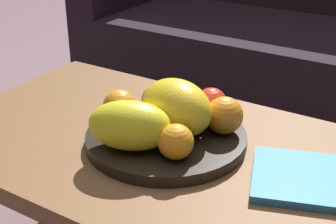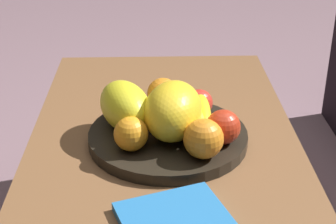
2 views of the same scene
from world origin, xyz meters
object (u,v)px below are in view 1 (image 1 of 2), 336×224
(couch, at_px, (304,48))
(orange_front, at_px, (224,115))
(orange_right, at_px, (120,106))
(magazine, at_px, (321,180))
(banana_bunch, at_px, (177,107))
(apple_front, at_px, (155,100))
(coffee_table, at_px, (164,162))
(orange_left, at_px, (176,142))
(apple_right, at_px, (211,104))
(melon_large_front, at_px, (176,108))
(melon_smaller_beside, at_px, (130,125))
(fruit_bowl, at_px, (168,138))

(couch, xyz_separation_m, orange_front, (0.13, -0.97, 0.15))
(orange_right, xyz_separation_m, magazine, (0.44, 0.03, -0.05))
(orange_right, xyz_separation_m, banana_bunch, (0.10, 0.07, -0.01))
(apple_front, bearing_deg, couch, 86.83)
(orange_front, height_order, apple_front, orange_front)
(coffee_table, height_order, couch, couch)
(orange_left, height_order, apple_front, orange_left)
(apple_right, bearing_deg, melon_large_front, -105.95)
(couch, height_order, melon_large_front, couch)
(orange_right, bearing_deg, magazine, 3.37)
(coffee_table, xyz_separation_m, orange_left, (0.07, -0.07, 0.10))
(orange_left, bearing_deg, orange_right, 159.23)
(apple_front, height_order, banana_bunch, same)
(orange_right, distance_m, banana_bunch, 0.13)
(melon_large_front, xyz_separation_m, orange_front, (0.08, 0.06, -0.02))
(coffee_table, bearing_deg, melon_smaller_beside, -107.39)
(couch, distance_m, apple_front, 0.98)
(melon_smaller_beside, xyz_separation_m, orange_right, (-0.09, 0.09, -0.01))
(orange_left, bearing_deg, couch, 94.76)
(melon_large_front, distance_m, orange_right, 0.14)
(apple_right, bearing_deg, fruit_bowl, -111.09)
(melon_large_front, distance_m, melon_smaller_beside, 0.11)
(coffee_table, height_order, apple_front, apple_front)
(fruit_bowl, distance_m, magazine, 0.32)
(orange_front, distance_m, orange_left, 0.15)
(coffee_table, relative_size, orange_front, 12.90)
(fruit_bowl, xyz_separation_m, melon_large_front, (0.01, 0.01, 0.07))
(fruit_bowl, bearing_deg, melon_smaller_beside, -108.50)
(melon_large_front, bearing_deg, couch, 92.32)
(coffee_table, bearing_deg, apple_front, 133.35)
(apple_front, relative_size, apple_right, 0.86)
(fruit_bowl, height_order, orange_left, orange_left)
(orange_right, relative_size, apple_right, 1.02)
(melon_smaller_beside, height_order, orange_left, melon_smaller_beside)
(coffee_table, bearing_deg, melon_large_front, 44.77)
(orange_front, bearing_deg, couch, 97.34)
(melon_large_front, relative_size, orange_right, 2.24)
(apple_front, height_order, apple_right, apple_right)
(melon_smaller_beside, relative_size, magazine, 0.68)
(orange_right, distance_m, apple_front, 0.09)
(melon_smaller_beside, xyz_separation_m, banana_bunch, (0.01, 0.16, -0.02))
(orange_front, distance_m, orange_right, 0.23)
(couch, height_order, orange_left, couch)
(fruit_bowl, xyz_separation_m, magazine, (0.32, 0.02, -0.00))
(coffee_table, relative_size, couch, 0.61)
(orange_front, distance_m, magazine, 0.24)
(coffee_table, xyz_separation_m, fruit_bowl, (0.00, 0.01, 0.06))
(couch, xyz_separation_m, magazine, (0.35, -1.02, 0.09))
(apple_right, distance_m, magazine, 0.30)
(orange_left, bearing_deg, banana_bunch, 120.32)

